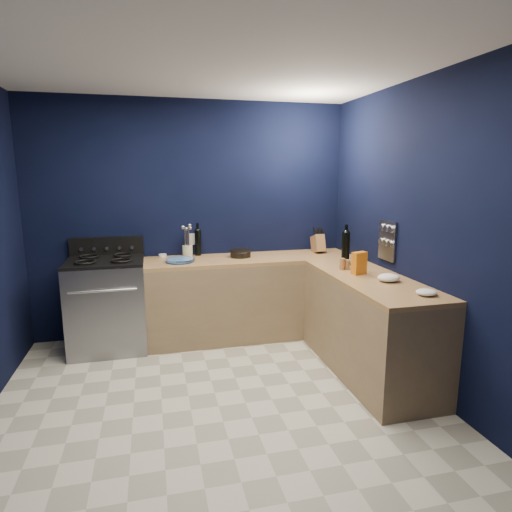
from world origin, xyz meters
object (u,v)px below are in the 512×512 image
object	(u,v)px
utensil_crock	(188,252)
crouton_bag	(359,263)
gas_range	(108,306)
plate_stack	(180,260)
knife_block	(318,244)

from	to	relation	value
utensil_crock	crouton_bag	xyz separation A→B (m)	(1.47, -1.14, 0.04)
gas_range	crouton_bag	xyz separation A→B (m)	(2.32, -0.99, 0.54)
plate_stack	utensil_crock	distance (m)	0.23
knife_block	crouton_bag	size ratio (longest dim) A/B	0.97
gas_range	crouton_bag	world-z (taller)	crouton_bag
gas_range	knife_block	bearing A→B (deg)	2.85
gas_range	utensil_crock	world-z (taller)	utensil_crock
plate_stack	knife_block	bearing A→B (deg)	6.20
plate_stack	utensil_crock	world-z (taller)	utensil_crock
gas_range	crouton_bag	size ratio (longest dim) A/B	4.44
gas_range	plate_stack	world-z (taller)	plate_stack
plate_stack	utensil_crock	bearing A→B (deg)	64.18
knife_block	crouton_bag	bearing A→B (deg)	-92.78
utensil_crock	knife_block	xyz separation A→B (m)	(1.51, -0.03, 0.03)
plate_stack	knife_block	world-z (taller)	knife_block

